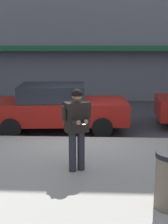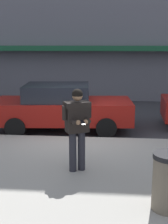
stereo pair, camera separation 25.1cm
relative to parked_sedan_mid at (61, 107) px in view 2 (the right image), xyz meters
name	(u,v)px [view 2 (the right image)]	position (x,y,z in m)	size (l,w,h in m)	color
ground_plane	(78,139)	(0.64, -0.94, -0.79)	(80.00, 80.00, 0.00)	#333338
sidewalk	(110,178)	(1.64, -3.79, -0.72)	(32.00, 5.30, 0.14)	#99968E
curb_paint_line	(111,139)	(1.64, -0.89, -0.79)	(28.00, 0.12, 0.01)	silver
parked_sedan_mid	(61,107)	(0.00, 0.00, 0.00)	(4.63, 2.19, 1.54)	maroon
man_texting_on_phone	(77,121)	(0.92, -3.63, 0.46)	(0.62, 0.65, 1.81)	#23232B
trash_bin	(168,182)	(2.60, -5.10, -0.16)	(0.55, 0.55, 0.98)	#665B4C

